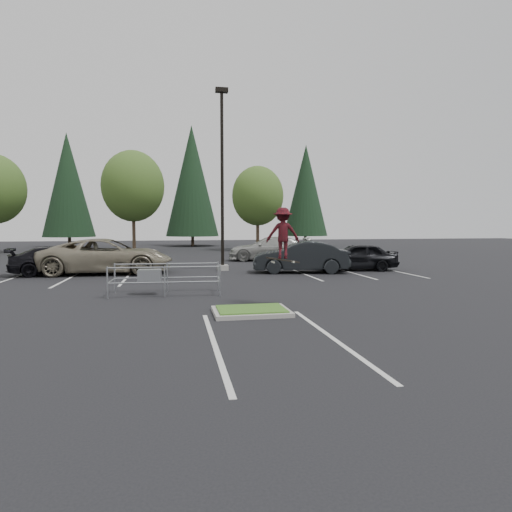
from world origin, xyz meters
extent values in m
plane|color=black|center=(0.00, 0.00, 0.00)|extent=(120.00, 120.00, 0.00)
cube|color=gray|center=(0.00, 0.00, 0.06)|extent=(2.20, 1.60, 0.12)
cube|color=#335A1C|center=(0.00, 0.00, 0.13)|extent=(1.95, 1.35, 0.05)
cube|color=silver|center=(-4.50, 9.00, 0.00)|extent=(0.12, 5.20, 0.01)
cube|color=silver|center=(-7.20, 9.00, 0.00)|extent=(0.12, 5.20, 0.01)
cube|color=silver|center=(-9.90, 9.00, 0.00)|extent=(0.12, 5.20, 0.01)
cube|color=silver|center=(4.50, 9.00, 0.00)|extent=(0.12, 5.20, 0.01)
cube|color=silver|center=(7.20, 9.00, 0.00)|extent=(0.12, 5.20, 0.01)
cube|color=silver|center=(9.90, 9.00, 0.00)|extent=(0.12, 5.20, 0.01)
cube|color=silver|center=(-1.35, -3.00, 0.00)|extent=(0.12, 6.00, 0.01)
cube|color=silver|center=(1.35, -3.00, 0.00)|extent=(0.12, 6.00, 0.01)
cube|color=gray|center=(0.50, 12.00, 0.15)|extent=(0.60, 0.60, 0.30)
cylinder|color=black|center=(0.50, 12.00, 5.00)|extent=(0.18, 0.18, 10.00)
cube|color=black|center=(0.50, 12.00, 10.00)|extent=(0.70, 0.35, 0.25)
cylinder|color=#38281C|center=(-6.00, 30.50, 1.75)|extent=(0.32, 0.32, 3.50)
ellipsoid|color=#37561F|center=(-6.00, 30.50, 6.26)|extent=(5.89, 5.89, 6.77)
sphere|color=#37561F|center=(-5.40, 30.20, 5.52)|extent=(3.68, 3.68, 3.68)
sphere|color=#37561F|center=(-6.50, 30.90, 5.70)|extent=(4.05, 4.05, 4.05)
cylinder|color=#38281C|center=(6.00, 29.80, 1.52)|extent=(0.32, 0.32, 3.04)
ellipsoid|color=#37561F|center=(6.00, 29.80, 5.44)|extent=(5.12, 5.12, 5.89)
sphere|color=#37561F|center=(6.60, 29.50, 4.80)|extent=(3.20, 3.20, 3.20)
sphere|color=#37561F|center=(5.50, 30.20, 4.96)|extent=(3.52, 3.52, 3.52)
cylinder|color=#38281C|center=(-14.00, 40.00, 0.60)|extent=(0.36, 0.36, 1.20)
cone|color=black|center=(-14.00, 40.00, 7.10)|extent=(5.72, 5.72, 11.80)
cylinder|color=#38281C|center=(0.00, 40.50, 0.60)|extent=(0.36, 0.36, 1.20)
cone|color=black|center=(0.00, 40.50, 7.85)|extent=(6.38, 6.38, 13.30)
cylinder|color=#38281C|center=(14.00, 39.50, 0.60)|extent=(0.36, 0.36, 1.20)
cone|color=black|center=(14.00, 39.50, 6.85)|extent=(5.50, 5.50, 11.30)
cylinder|color=#95999D|center=(-4.50, 3.41, 0.56)|extent=(0.06, 0.06, 1.13)
cylinder|color=#95999D|center=(-4.43, 4.78, 0.56)|extent=(0.06, 0.06, 1.13)
cylinder|color=#95999D|center=(-2.53, 3.31, 0.56)|extent=(0.06, 0.06, 1.13)
cylinder|color=#95999D|center=(-2.47, 4.69, 0.56)|extent=(0.06, 0.06, 1.13)
cylinder|color=#95999D|center=(-0.57, 3.22, 0.56)|extent=(0.06, 0.06, 1.13)
cylinder|color=#95999D|center=(-0.50, 4.59, 0.56)|extent=(0.06, 0.06, 1.13)
cylinder|color=#95999D|center=(-2.53, 3.31, 0.54)|extent=(3.93, 0.24, 0.05)
cylinder|color=#95999D|center=(-2.53, 3.31, 1.08)|extent=(3.93, 0.24, 0.05)
cylinder|color=#95999D|center=(-2.47, 4.69, 0.54)|extent=(3.93, 0.24, 0.05)
cylinder|color=#95999D|center=(-2.47, 4.69, 1.08)|extent=(3.93, 0.24, 0.05)
cube|color=#95999D|center=(-3.09, 4.03, 0.71)|extent=(0.86, 0.55, 0.47)
cube|color=black|center=(1.20, 1.00, 1.47)|extent=(1.07, 0.39, 0.21)
cylinder|color=beige|center=(0.88, 0.89, 1.41)|extent=(0.06, 0.04, 0.06)
cylinder|color=beige|center=(0.88, 1.11, 1.41)|extent=(0.06, 0.04, 0.06)
cylinder|color=beige|center=(1.52, 0.89, 1.41)|extent=(0.06, 0.04, 0.06)
cylinder|color=beige|center=(1.52, 1.11, 1.41)|extent=(0.06, 0.04, 0.06)
imported|color=maroon|center=(1.20, 1.00, 2.32)|extent=(1.12, 0.74, 1.61)
imported|color=gray|center=(-5.66, 11.50, 0.93)|extent=(6.81, 3.38, 1.86)
imported|color=black|center=(-8.00, 11.50, 0.73)|extent=(5.32, 3.01, 1.46)
imported|color=black|center=(4.50, 10.02, 0.84)|extent=(5.35, 2.70, 1.68)
imported|color=black|center=(8.00, 10.60, 0.77)|extent=(4.78, 2.55, 1.55)
imported|color=#ACADA7|center=(4.61, 18.00, 0.85)|extent=(6.21, 3.37, 1.71)
camera|label=1|loc=(-2.17, -12.11, 2.59)|focal=30.00mm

